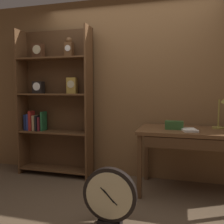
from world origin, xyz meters
TOP-DOWN VIEW (x-y plane):
  - ground_plane at (0.00, 0.00)m, footprint 10.00×10.00m
  - back_wood_panel at (0.00, 1.32)m, footprint 4.80×0.05m
  - bookshelf at (-1.12, 1.10)m, footprint 1.12×0.30m
  - workbench at (0.92, 0.86)m, footprint 1.42×0.73m
  - desk_lamp at (1.20, 1.03)m, footprint 0.18×0.18m
  - toolbox_small at (0.64, 0.83)m, footprint 0.22×0.10m
  - open_repair_manual at (0.82, 0.76)m, footprint 0.21×0.25m
  - round_clock_large at (0.08, -0.08)m, footprint 0.52×0.11m

SIDE VIEW (x-z plane):
  - ground_plane at x=0.00m, z-range 0.00..0.00m
  - round_clock_large at x=0.08m, z-range 0.00..0.57m
  - workbench at x=0.92m, z-range 0.32..1.12m
  - open_repair_manual at x=0.82m, z-range 0.80..0.83m
  - toolbox_small at x=0.64m, z-range 0.80..0.91m
  - desk_lamp at x=1.20m, z-range 0.81..1.23m
  - bookshelf at x=-1.12m, z-range 0.00..2.17m
  - back_wood_panel at x=0.00m, z-range 0.00..2.60m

